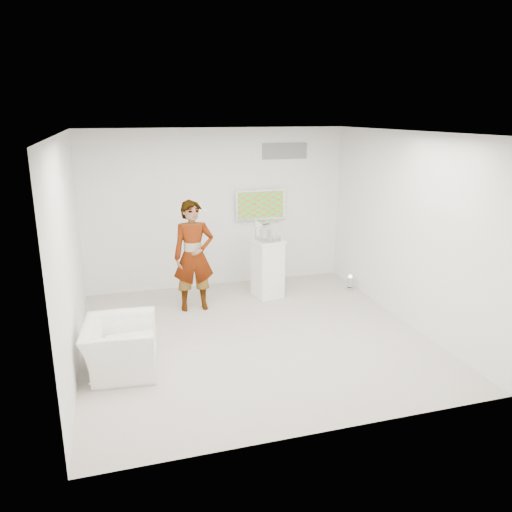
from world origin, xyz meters
name	(u,v)px	position (x,y,z in m)	size (l,w,h in m)	color
room	(253,240)	(0.00, 0.00, 1.50)	(5.01, 5.01, 3.00)	beige
tv	(260,204)	(0.85, 2.45, 1.55)	(1.00, 0.08, 0.60)	silver
logo_decal	(285,151)	(1.35, 2.49, 2.55)	(0.90, 0.02, 0.30)	slate
person	(194,256)	(-0.66, 1.34, 0.94)	(0.69, 0.45, 1.88)	white
armchair	(120,347)	(-1.95, -0.52, 0.33)	(1.03, 0.90, 0.67)	white
pedestal	(268,268)	(0.73, 1.58, 0.53)	(0.51, 0.51, 1.06)	white
floor_uplight	(350,283)	(2.33, 1.44, 0.14)	(0.18, 0.18, 0.28)	silver
vitrine	(268,231)	(0.73, 1.58, 1.23)	(0.35, 0.35, 0.35)	white
console	(268,235)	(0.73, 1.58, 1.16)	(0.05, 0.15, 0.20)	white
wii_remote	(206,209)	(-0.40, 1.48, 1.70)	(0.04, 0.14, 0.04)	white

